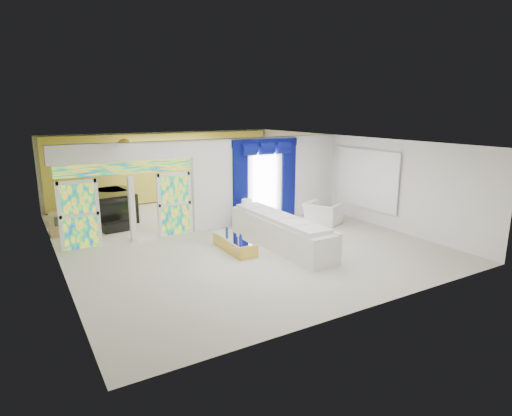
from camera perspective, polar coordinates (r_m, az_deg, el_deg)
floor at (r=13.59m, az=-3.67°, el=-3.67°), size 12.00×12.00×0.00m
dividing_wall at (r=15.14m, az=1.80°, el=3.93°), size 5.70×0.18×3.00m
dividing_header at (r=13.03m, az=-17.25°, el=7.27°), size 4.30×0.18×0.55m
stained_panel_left at (r=13.05m, az=-22.81°, el=-0.86°), size 0.95×0.04×2.00m
stained_panel_right at (r=13.69m, az=-10.97°, el=0.56°), size 0.95×0.04×2.00m
stained_transom at (r=13.08m, az=-17.11°, el=5.20°), size 4.00×0.05×0.35m
window_pane at (r=14.93m, az=1.19°, el=3.61°), size 1.00×0.02×2.30m
blue_drape_left at (r=14.42m, az=-2.13°, el=3.06°), size 0.55×0.10×2.80m
blue_drape_right at (r=15.46m, az=4.41°, el=3.71°), size 0.55×0.10×2.80m
blue_pelmet at (r=14.74m, az=1.28°, el=8.85°), size 2.60×0.12×0.25m
wall_mirror at (r=15.33m, az=14.75°, el=3.80°), size 0.04×2.70×1.90m
gold_curtains at (r=18.63m, az=-12.04°, el=5.39°), size 9.70×0.12×2.90m
white_sofa at (r=12.40m, az=3.27°, el=-3.36°), size 0.96×4.29×0.82m
coffee_table at (r=12.06m, az=-2.90°, el=-4.95°), size 0.58×1.68×0.37m
console_table at (r=14.54m, az=-0.19°, el=-1.70°), size 1.24×0.54×0.40m
table_lamp at (r=14.28m, az=-1.23°, el=0.04°), size 0.36×0.36×0.58m
armchair at (r=14.97m, az=9.08°, el=-0.72°), size 1.41×1.48×0.76m
grand_piano at (r=16.11m, az=-19.59°, el=0.19°), size 1.83×2.25×1.05m
piano_bench at (r=14.67m, az=-18.24°, el=-2.43°), size 0.97×0.47×0.31m
tv_console at (r=14.81m, az=-25.13°, el=-1.98°), size 0.57×0.53×0.76m
chandelier at (r=15.48m, az=-17.36°, el=7.84°), size 0.60×0.60×0.60m
decanters at (r=11.81m, az=-2.64°, el=-3.96°), size 0.16×1.06×0.20m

